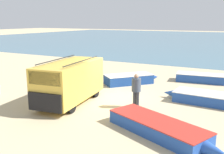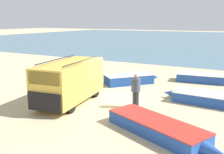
# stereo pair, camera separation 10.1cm
# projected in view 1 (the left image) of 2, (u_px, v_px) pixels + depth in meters

# --- Properties ---
(ground_plane) EXTENTS (200.00, 200.00, 0.00)m
(ground_plane) POSITION_uv_depth(u_px,v_px,m) (112.00, 97.00, 15.39)
(ground_plane) COLOR tan
(sea_water) EXTENTS (120.00, 80.00, 0.01)m
(sea_water) POSITION_uv_depth(u_px,v_px,m) (219.00, 40.00, 60.12)
(sea_water) COLOR #477084
(sea_water) RESTS_ON ground_plane
(parked_van) EXTENTS (2.55, 4.99, 2.37)m
(parked_van) POSITION_uv_depth(u_px,v_px,m) (70.00, 81.00, 14.11)
(parked_van) COLOR gold
(parked_van) RESTS_ON ground_plane
(fishing_rowboat_0) EXTENTS (3.51, 3.58, 0.61)m
(fishing_rowboat_0) POSITION_uv_depth(u_px,v_px,m) (65.00, 72.00, 21.34)
(fishing_rowboat_0) COLOR #234CA3
(fishing_rowboat_0) RESTS_ON ground_plane
(fishing_rowboat_1) EXTENTS (4.19, 1.68, 0.58)m
(fishing_rowboat_1) POSITION_uv_depth(u_px,v_px,m) (204.00, 98.00, 14.28)
(fishing_rowboat_1) COLOR #234CA3
(fishing_rowboat_1) RESTS_ON ground_plane
(fishing_rowboat_2) EXTENTS (5.18, 2.98, 0.56)m
(fishing_rowboat_2) POSITION_uv_depth(u_px,v_px,m) (160.00, 128.00, 10.28)
(fishing_rowboat_2) COLOR #234CA3
(fishing_rowboat_2) RESTS_ON ground_plane
(fishing_rowboat_4) EXTENTS (3.42, 3.72, 0.67)m
(fishing_rowboat_4) POSITION_uv_depth(u_px,v_px,m) (131.00, 79.00, 18.61)
(fishing_rowboat_4) COLOR navy
(fishing_rowboat_4) RESTS_ON ground_plane
(fishing_rowboat_5) EXTENTS (4.34, 1.80, 0.60)m
(fishing_rowboat_5) POSITION_uv_depth(u_px,v_px,m) (203.00, 78.00, 19.06)
(fishing_rowboat_5) COLOR #234CA3
(fishing_rowboat_5) RESTS_ON ground_plane
(fisherman_0) EXTENTS (0.47, 0.47, 1.79)m
(fisherman_0) POSITION_uv_depth(u_px,v_px,m) (136.00, 87.00, 13.34)
(fisherman_0) COLOR #38383D
(fisherman_0) RESTS_ON ground_plane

